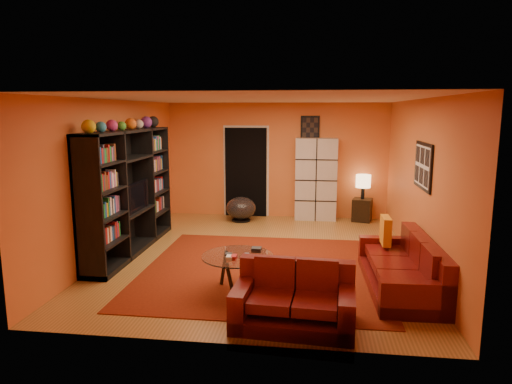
# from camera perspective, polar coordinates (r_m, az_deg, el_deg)

# --- Properties ---
(floor) EXTENTS (6.00, 6.00, 0.00)m
(floor) POSITION_cam_1_polar(r_m,az_deg,el_deg) (7.79, 0.66, -7.95)
(floor) COLOR olive
(floor) RESTS_ON ground
(ceiling) EXTENTS (6.00, 6.00, 0.00)m
(ceiling) POSITION_cam_1_polar(r_m,az_deg,el_deg) (7.41, 0.70, 11.55)
(ceiling) COLOR white
(ceiling) RESTS_ON wall_back
(wall_back) EXTENTS (6.00, 0.00, 6.00)m
(wall_back) POSITION_cam_1_polar(r_m,az_deg,el_deg) (10.45, 2.57, 3.96)
(wall_back) COLOR #D3672E
(wall_back) RESTS_ON floor
(wall_front) EXTENTS (6.00, 0.00, 6.00)m
(wall_front) POSITION_cam_1_polar(r_m,az_deg,el_deg) (4.57, -3.66, -3.95)
(wall_front) COLOR #D3672E
(wall_front) RESTS_ON floor
(wall_left) EXTENTS (0.00, 6.00, 6.00)m
(wall_left) POSITION_cam_1_polar(r_m,az_deg,el_deg) (8.16, -17.05, 1.81)
(wall_left) COLOR #D3672E
(wall_left) RESTS_ON floor
(wall_right) EXTENTS (0.00, 6.00, 6.00)m
(wall_right) POSITION_cam_1_polar(r_m,az_deg,el_deg) (7.62, 19.70, 1.11)
(wall_right) COLOR #D3672E
(wall_right) RESTS_ON floor
(rug) EXTENTS (3.60, 3.60, 0.01)m
(rug) POSITION_cam_1_polar(r_m,az_deg,el_deg) (7.12, 0.81, -9.66)
(rug) COLOR #57170A
(rug) RESTS_ON floor
(doorway) EXTENTS (0.95, 0.10, 2.04)m
(doorway) POSITION_cam_1_polar(r_m,az_deg,el_deg) (10.52, -1.26, 2.48)
(doorway) COLOR black
(doorway) RESTS_ON floor
(wall_art_right) EXTENTS (0.03, 1.00, 0.70)m
(wall_art_right) POSITION_cam_1_polar(r_m,az_deg,el_deg) (7.29, 20.18, 3.08)
(wall_art_right) COLOR black
(wall_art_right) RESTS_ON wall_right
(wall_art_back) EXTENTS (0.42, 0.03, 0.52)m
(wall_art_back) POSITION_cam_1_polar(r_m,az_deg,el_deg) (10.34, 6.78, 8.00)
(wall_art_back) COLOR black
(wall_art_back) RESTS_ON wall_back
(entertainment_unit) EXTENTS (0.45, 3.00, 2.10)m
(entertainment_unit) POSITION_cam_1_polar(r_m,az_deg,el_deg) (8.11, -15.51, 0.05)
(entertainment_unit) COLOR black
(entertainment_unit) RESTS_ON floor
(tv) EXTENTS (0.87, 0.11, 0.50)m
(tv) POSITION_cam_1_polar(r_m,az_deg,el_deg) (8.10, -15.18, -0.51)
(tv) COLOR black
(tv) RESTS_ON entertainment_unit
(sofa) EXTENTS (0.92, 2.12, 0.85)m
(sofa) POSITION_cam_1_polar(r_m,az_deg,el_deg) (6.65, 18.25, -9.06)
(sofa) COLOR #510B0A
(sofa) RESTS_ON rug
(loveseat) EXTENTS (1.40, 0.90, 0.85)m
(loveseat) POSITION_cam_1_polar(r_m,az_deg,el_deg) (5.37, 4.83, -13.20)
(loveseat) COLOR #510B0A
(loveseat) RESTS_ON rug
(throw_pillow) EXTENTS (0.12, 0.42, 0.42)m
(throw_pillow) POSITION_cam_1_polar(r_m,az_deg,el_deg) (7.19, 15.90, -4.65)
(throw_pillow) COLOR orange
(throw_pillow) RESTS_ON sofa
(coffee_table) EXTENTS (0.97, 0.97, 0.49)m
(coffee_table) POSITION_cam_1_polar(r_m,az_deg,el_deg) (6.20, -2.28, -8.38)
(coffee_table) COLOR silver
(coffee_table) RESTS_ON floor
(storage_cabinet) EXTENTS (0.91, 0.41, 1.83)m
(storage_cabinet) POSITION_cam_1_polar(r_m,az_deg,el_deg) (10.27, 7.51, 1.60)
(storage_cabinet) COLOR beige
(storage_cabinet) RESTS_ON floor
(bowl_chair) EXTENTS (0.66, 0.66, 0.54)m
(bowl_chair) POSITION_cam_1_polar(r_m,az_deg,el_deg) (10.11, -1.88, -2.05)
(bowl_chair) COLOR black
(bowl_chair) RESTS_ON floor
(side_table) EXTENTS (0.49, 0.49, 0.50)m
(side_table) POSITION_cam_1_polar(r_m,az_deg,el_deg) (10.39, 13.12, -2.20)
(side_table) COLOR black
(side_table) RESTS_ON floor
(table_lamp) EXTENTS (0.32, 0.32, 0.54)m
(table_lamp) POSITION_cam_1_polar(r_m,az_deg,el_deg) (10.28, 13.26, 1.26)
(table_lamp) COLOR black
(table_lamp) RESTS_ON side_table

